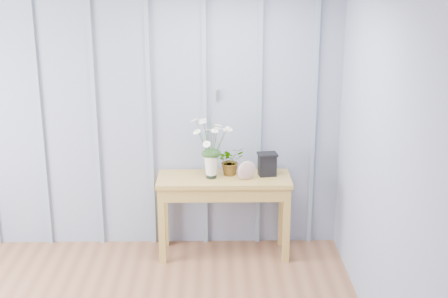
{
  "coord_description": "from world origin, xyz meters",
  "views": [
    {
      "loc": [
        0.84,
        -3.29,
        2.64
      ],
      "look_at": [
        0.92,
        1.94,
        1.03
      ],
      "focal_mm": 50.0,
      "sensor_mm": 36.0,
      "label": 1
    }
  ],
  "objects_px": {
    "sideboard": "(224,189)",
    "carved_box": "(267,164)",
    "daisy_vase": "(211,138)",
    "felt_disc_vessel": "(247,170)"
  },
  "relations": [
    {
      "from": "sideboard",
      "to": "carved_box",
      "type": "distance_m",
      "value": 0.45
    },
    {
      "from": "sideboard",
      "to": "carved_box",
      "type": "height_order",
      "value": "carved_box"
    },
    {
      "from": "daisy_vase",
      "to": "carved_box",
      "type": "distance_m",
      "value": 0.57
    },
    {
      "from": "sideboard",
      "to": "carved_box",
      "type": "xyz_separation_m",
      "value": [
        0.39,
        0.04,
        0.22
      ]
    },
    {
      "from": "carved_box",
      "to": "felt_disc_vessel",
      "type": "bearing_deg",
      "value": -149.29
    },
    {
      "from": "felt_disc_vessel",
      "to": "carved_box",
      "type": "xyz_separation_m",
      "value": [
        0.19,
        0.11,
        0.02
      ]
    },
    {
      "from": "daisy_vase",
      "to": "felt_disc_vessel",
      "type": "bearing_deg",
      "value": -10.29
    },
    {
      "from": "carved_box",
      "to": "daisy_vase",
      "type": "bearing_deg",
      "value": -173.67
    },
    {
      "from": "daisy_vase",
      "to": "carved_box",
      "type": "relative_size",
      "value": 2.8
    },
    {
      "from": "daisy_vase",
      "to": "carved_box",
      "type": "xyz_separation_m",
      "value": [
        0.51,
        0.06,
        -0.26
      ]
    }
  ]
}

